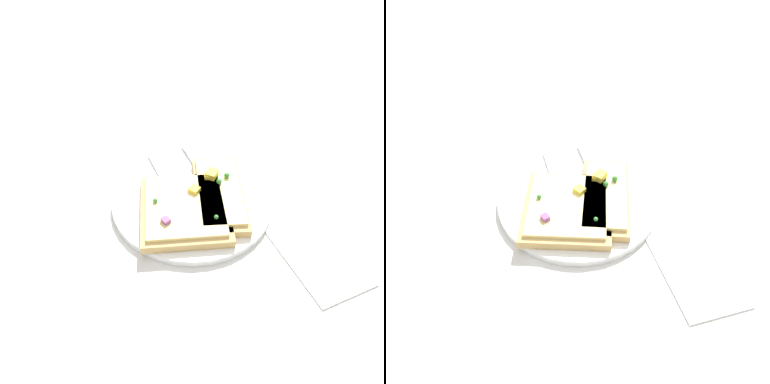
# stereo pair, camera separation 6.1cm
# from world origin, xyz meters

# --- Properties ---
(ground_plane) EXTENTS (4.00, 4.00, 0.00)m
(ground_plane) POSITION_xyz_m (0.00, 0.00, 0.00)
(ground_plane) COLOR beige
(plate) EXTENTS (0.26, 0.26, 0.01)m
(plate) POSITION_xyz_m (0.00, 0.00, 0.01)
(plate) COLOR white
(plate) RESTS_ON ground
(fork) EXTENTS (0.20, 0.03, 0.01)m
(fork) POSITION_xyz_m (0.01, 0.03, 0.01)
(fork) COLOR silver
(fork) RESTS_ON plate
(knife) EXTENTS (0.22, 0.02, 0.01)m
(knife) POSITION_xyz_m (0.04, -0.04, 0.01)
(knife) COLOR silver
(knife) RESTS_ON plate
(pizza_slice_main) EXTENTS (0.19, 0.18, 0.03)m
(pizza_slice_main) POSITION_xyz_m (-0.03, 0.03, 0.02)
(pizza_slice_main) COLOR tan
(pizza_slice_main) RESTS_ON plate
(pizza_slice_corner) EXTENTS (0.19, 0.13, 0.03)m
(pizza_slice_corner) POSITION_xyz_m (-0.02, -0.04, 0.02)
(pizza_slice_corner) COLOR tan
(pizza_slice_corner) RESTS_ON plate
(crumb_scatter) EXTENTS (0.15, 0.09, 0.01)m
(crumb_scatter) POSITION_xyz_m (-0.02, 0.02, 0.02)
(crumb_scatter) COLOR tan
(crumb_scatter) RESTS_ON plate
(napkin) EXTENTS (0.16, 0.09, 0.01)m
(napkin) POSITION_xyz_m (-0.17, -0.12, 0.00)
(napkin) COLOR white
(napkin) RESTS_ON ground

